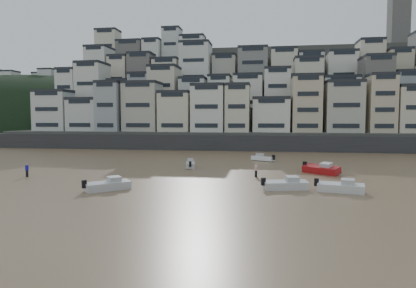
% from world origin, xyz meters
% --- Properties ---
extents(ground, '(400.00, 400.00, 0.00)m').
position_xyz_m(ground, '(0.00, 0.00, 0.00)').
color(ground, '#826446').
rests_on(ground, ground).
extents(sea_strip, '(340.00, 340.00, 0.00)m').
position_xyz_m(sea_strip, '(-110.00, 145.00, 0.01)').
color(sea_strip, '#475B66').
rests_on(sea_strip, ground).
extents(harbor_wall, '(140.00, 3.00, 3.50)m').
position_xyz_m(harbor_wall, '(10.00, 65.00, 1.75)').
color(harbor_wall, '#38383A').
rests_on(harbor_wall, ground).
extents(hillside, '(141.04, 66.00, 50.00)m').
position_xyz_m(hillside, '(14.73, 104.84, 13.01)').
color(hillside, '#4C4C47').
rests_on(hillside, ground).
extents(headland, '(216.00, 135.00, 53.33)m').
position_xyz_m(headland, '(-95.00, 135.00, 0.02)').
color(headland, black).
rests_on(headland, ground).
extents(boat_h, '(4.59, 3.62, 1.23)m').
position_xyz_m(boat_h, '(9.70, 45.90, 0.61)').
color(boat_h, white).
rests_on(boat_h, ground).
extents(boat_e, '(5.36, 4.92, 1.50)m').
position_xyz_m(boat_e, '(17.53, 32.24, 0.75)').
color(boat_e, '#AD1519').
rests_on(boat_e, ground).
extents(boat_f, '(2.27, 4.61, 1.20)m').
position_xyz_m(boat_f, '(-1.05, 35.69, 0.60)').
color(boat_f, silver).
rests_on(boat_f, ground).
extents(boat_b, '(5.19, 2.61, 1.35)m').
position_xyz_m(boat_b, '(17.67, 19.91, 0.68)').
color(boat_b, silver).
rests_on(boat_b, ground).
extents(boat_j, '(4.87, 4.61, 1.38)m').
position_xyz_m(boat_j, '(-6.01, 17.24, 0.69)').
color(boat_j, silver).
rests_on(boat_j, ground).
extents(boat_a, '(5.30, 2.84, 1.38)m').
position_xyz_m(boat_a, '(12.27, 20.43, 0.69)').
color(boat_a, silver).
rests_on(boat_a, ground).
extents(person_blue, '(0.44, 0.44, 1.74)m').
position_xyz_m(person_blue, '(-19.84, 23.90, 0.87)').
color(person_blue, '#1C16AA').
rests_on(person_blue, ground).
extents(person_pink, '(0.44, 0.44, 1.74)m').
position_xyz_m(person_pink, '(8.98, 28.24, 0.87)').
color(person_pink, '#D69E97').
rests_on(person_pink, ground).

